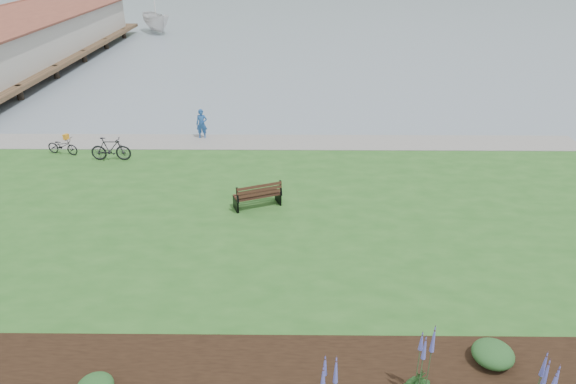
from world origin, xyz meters
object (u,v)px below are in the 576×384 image
Objects in this scene: person at (202,121)px; bicycle_a at (62,146)px; park_bench at (258,195)px; sailboat at (158,33)px.

person reaches higher than bicycle_a.
sailboat is (-14.54, 44.04, -0.96)m from park_bench.
person is 1.14× the size of bicycle_a.
sailboat is at bearing 20.55° from bicycle_a.
sailboat is at bearing 86.51° from park_bench.
park_bench is 11.37m from bicycle_a.
park_bench is 8.53m from person.
park_bench is 46.39m from sailboat.
bicycle_a is at bearing -114.76° from sailboat.
park_bench is at bearing -105.20° from bicycle_a.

